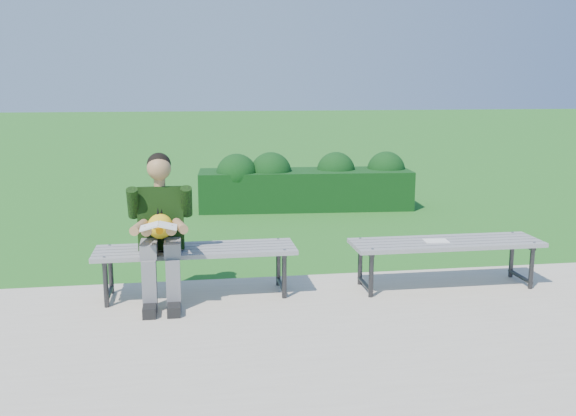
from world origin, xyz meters
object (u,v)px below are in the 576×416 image
(bench_right, at_px, (446,246))
(paper_sheet, at_px, (436,241))
(bench_left, at_px, (196,254))
(hedge, at_px, (305,183))
(seated_boy, at_px, (161,225))

(bench_right, height_order, paper_sheet, bench_right)
(bench_left, bearing_deg, bench_right, -2.30)
(hedge, xyz_separation_m, bench_right, (0.59, -4.16, 0.02))
(bench_right, relative_size, paper_sheet, 7.65)
(hedge, height_order, seated_boy, seated_boy)
(hedge, relative_size, paper_sheet, 14.16)
(hedge, xyz_separation_m, paper_sheet, (0.49, -4.16, 0.07))
(paper_sheet, bearing_deg, bench_right, 0.00)
(paper_sheet, bearing_deg, hedge, 96.77)
(bench_left, relative_size, bench_right, 1.00)
(bench_left, bearing_deg, seated_boy, -162.90)
(hedge, height_order, bench_left, hedge)
(hedge, distance_m, bench_left, 4.43)
(seated_boy, height_order, paper_sheet, seated_boy)
(bench_left, xyz_separation_m, paper_sheet, (2.24, -0.09, 0.06))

